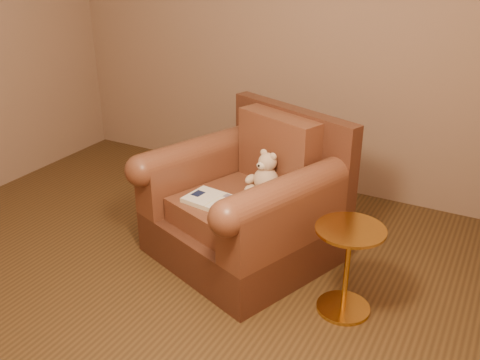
% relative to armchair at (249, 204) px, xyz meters
% --- Properties ---
extents(floor, '(4.00, 4.00, 0.00)m').
position_rel_armchair_xyz_m(floor, '(-0.40, -0.74, -0.37)').
color(floor, '#4E351A').
rests_on(floor, ground).
extents(armchair, '(1.33, 1.30, 0.95)m').
position_rel_armchair_xyz_m(armchair, '(0.00, 0.00, 0.00)').
color(armchair, '#4C2719').
rests_on(armchair, floor).
extents(teddy_bear, '(0.21, 0.24, 0.29)m').
position_rel_armchair_xyz_m(teddy_bear, '(0.08, 0.06, 0.19)').
color(teddy_bear, '#D0AF92').
rests_on(teddy_bear, armchair).
extents(guidebook, '(0.42, 0.28, 0.03)m').
position_rel_armchair_xyz_m(guidebook, '(-0.11, -0.24, 0.10)').
color(guidebook, beige).
rests_on(guidebook, armchair).
extents(side_table, '(0.39, 0.39, 0.54)m').
position_rel_armchair_xyz_m(side_table, '(0.78, -0.30, -0.07)').
color(side_table, gold).
rests_on(side_table, floor).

